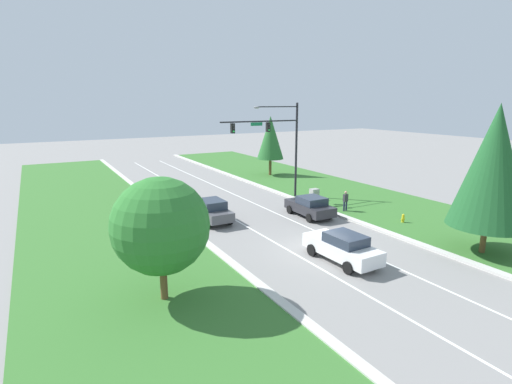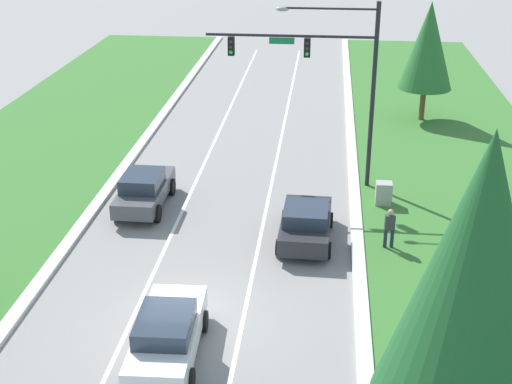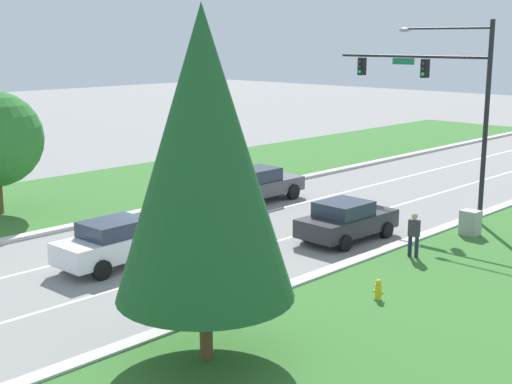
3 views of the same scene
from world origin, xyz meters
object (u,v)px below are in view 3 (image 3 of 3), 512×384
at_px(white_sedan, 119,241).
at_px(conifer_far_right_tree, 203,155).
at_px(charcoal_sedan, 346,220).
at_px(graphite_sedan, 259,184).
at_px(fire_hydrant, 378,291).
at_px(utility_cabinet, 470,224).
at_px(traffic_signal_mast, 443,89).
at_px(pedestrian, 414,234).

relative_size(white_sedan, conifer_far_right_tree, 0.56).
relative_size(charcoal_sedan, graphite_sedan, 0.94).
relative_size(charcoal_sedan, fire_hydrant, 6.15).
relative_size(graphite_sedan, conifer_far_right_tree, 0.54).
xyz_separation_m(utility_cabinet, fire_hydrant, (1.49, -8.49, -0.19)).
bearing_deg(utility_cabinet, charcoal_sedan, -131.02).
bearing_deg(charcoal_sedan, graphite_sedan, 162.09).
distance_m(traffic_signal_mast, white_sedan, 15.20).
distance_m(charcoal_sedan, utility_cabinet, 4.99).
height_order(white_sedan, graphite_sedan, graphite_sedan).
bearing_deg(pedestrian, traffic_signal_mast, -72.36).
relative_size(white_sedan, fire_hydrant, 6.77).
xyz_separation_m(traffic_signal_mast, white_sedan, (-4.38, -13.75, -4.77)).
distance_m(charcoal_sedan, fire_hydrant, 6.72).
height_order(graphite_sedan, conifer_far_right_tree, conifer_far_right_tree).
height_order(traffic_signal_mast, white_sedan, traffic_signal_mast).
height_order(graphite_sedan, utility_cabinet, graphite_sedan).
distance_m(utility_cabinet, pedestrian, 4.11).
xyz_separation_m(white_sedan, pedestrian, (7.00, 7.65, 0.11)).
bearing_deg(utility_cabinet, conifer_far_right_tree, -86.89).
relative_size(charcoal_sedan, conifer_far_right_tree, 0.51).
bearing_deg(charcoal_sedan, conifer_far_right_tree, -68.30).
relative_size(pedestrian, fire_hydrant, 2.41).
xyz_separation_m(white_sedan, utility_cabinet, (7.05, 11.73, -0.29)).
xyz_separation_m(traffic_signal_mast, charcoal_sedan, (-0.60, -5.78, -4.81)).
xyz_separation_m(white_sedan, conifer_far_right_tree, (7.85, -3.04, 4.26)).
height_order(traffic_signal_mast, charcoal_sedan, traffic_signal_mast).
bearing_deg(graphite_sedan, conifer_far_right_tree, -50.19).
height_order(white_sedan, pedestrian, pedestrian).
xyz_separation_m(white_sedan, graphite_sedan, (-3.31, 10.46, 0.02)).
distance_m(traffic_signal_mast, charcoal_sedan, 7.54).
distance_m(charcoal_sedan, pedestrian, 3.24).
bearing_deg(fire_hydrant, traffic_signal_mast, 111.60).
xyz_separation_m(traffic_signal_mast, utility_cabinet, (2.67, -2.02, -5.06)).
distance_m(white_sedan, graphite_sedan, 10.97).
height_order(charcoal_sedan, utility_cabinet, charcoal_sedan).
bearing_deg(white_sedan, conifer_far_right_tree, -23.15).
distance_m(traffic_signal_mast, conifer_far_right_tree, 17.15).
bearing_deg(pedestrian, charcoal_sedan, -11.42).
distance_m(pedestrian, fire_hydrant, 4.70).
distance_m(white_sedan, conifer_far_right_tree, 9.44).
bearing_deg(white_sedan, traffic_signal_mast, 70.34).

